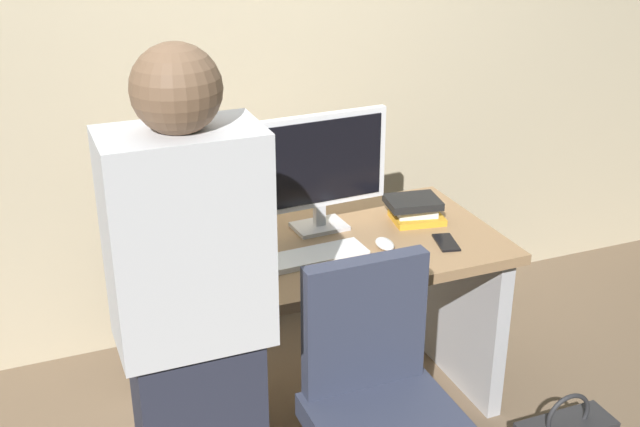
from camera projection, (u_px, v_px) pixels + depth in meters
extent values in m
plane|color=brown|center=(315.00, 407.00, 3.22)|extent=(9.00, 9.00, 0.00)
cube|color=#93704C|center=(315.00, 251.00, 2.93)|extent=(1.39, 0.72, 0.04)
cube|color=#B2B2B7|center=(151.00, 371.00, 2.86)|extent=(0.06, 0.64, 0.69)
cube|color=#B2B2B7|center=(458.00, 304.00, 3.30)|extent=(0.06, 0.64, 0.69)
cube|color=#33384C|center=(365.00, 323.00, 2.44)|extent=(0.40, 0.06, 0.44)
cube|color=silver|center=(187.00, 240.00, 2.01)|extent=(0.40, 0.24, 0.58)
sphere|color=brown|center=(176.00, 89.00, 1.85)|extent=(0.22, 0.22, 0.22)
cube|color=silver|center=(319.00, 226.00, 3.07)|extent=(0.21, 0.15, 0.02)
cube|color=silver|center=(319.00, 215.00, 3.05)|extent=(0.04, 0.03, 0.08)
cube|color=silver|center=(319.00, 161.00, 2.96)|extent=(0.54, 0.06, 0.36)
cube|color=black|center=(321.00, 162.00, 2.94)|extent=(0.50, 0.03, 0.32)
cube|color=white|center=(308.00, 257.00, 2.82)|extent=(0.44, 0.15, 0.02)
ellipsoid|color=white|center=(385.00, 244.00, 2.90)|extent=(0.06, 0.10, 0.03)
cylinder|color=#D84C3F|center=(192.00, 269.00, 2.67)|extent=(0.07, 0.07, 0.09)
cylinder|color=silver|center=(182.00, 237.00, 2.88)|extent=(0.07, 0.07, 0.10)
cube|color=gold|center=(417.00, 218.00, 3.13)|extent=(0.22, 0.19, 0.03)
cube|color=white|center=(415.00, 209.00, 3.12)|extent=(0.18, 0.15, 0.04)
cube|color=black|center=(413.00, 202.00, 3.10)|extent=(0.22, 0.19, 0.03)
cube|color=black|center=(446.00, 242.00, 2.94)|extent=(0.10, 0.16, 0.01)
torus|color=#262628|center=(568.00, 416.00, 2.71)|extent=(0.18, 0.02, 0.18)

